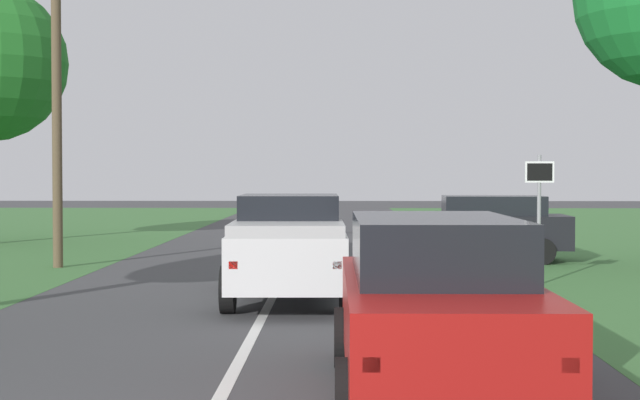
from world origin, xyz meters
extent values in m
plane|color=#424244|center=(0.00, 9.16, 0.00)|extent=(120.00, 120.00, 0.00)
cube|color=#9E1411|center=(2.25, 3.25, 0.81)|extent=(1.92, 4.90, 0.89)
cube|color=black|center=(2.25, 3.49, 1.57)|extent=(1.68, 3.04, 0.62)
cube|color=red|center=(1.49, 0.83, 0.85)|extent=(0.14, 0.06, 0.12)
cube|color=red|center=(3.04, 0.84, 0.85)|extent=(0.14, 0.06, 0.12)
cylinder|color=black|center=(1.30, 4.76, 0.36)|extent=(0.23, 0.72, 0.72)
cylinder|color=black|center=(3.18, 4.77, 0.36)|extent=(0.23, 0.72, 0.72)
cylinder|color=black|center=(1.32, 1.73, 0.36)|extent=(0.23, 0.72, 0.72)
cylinder|color=black|center=(3.20, 1.74, 0.36)|extent=(0.23, 0.72, 0.72)
cube|color=silver|center=(0.34, 10.65, 0.86)|extent=(2.10, 5.34, 0.92)
cube|color=black|center=(0.35, 10.38, 1.63)|extent=(1.79, 2.05, 0.63)
cube|color=#B8B8B8|center=(0.38, 9.01, 1.42)|extent=(1.92, 2.05, 0.20)
cube|color=red|center=(-0.40, 8.01, 0.90)|extent=(0.14, 0.06, 0.12)
cube|color=red|center=(1.21, 8.05, 0.90)|extent=(0.14, 0.06, 0.12)
cylinder|color=black|center=(-0.68, 12.26, 0.40)|extent=(0.26, 0.81, 0.80)
cylinder|color=black|center=(1.29, 12.31, 0.40)|extent=(0.26, 0.81, 0.80)
cylinder|color=black|center=(-0.61, 8.98, 0.40)|extent=(0.26, 0.81, 0.80)
cylinder|color=black|center=(1.37, 9.03, 0.40)|extent=(0.26, 0.81, 0.80)
cylinder|color=brown|center=(-5.67, 16.30, 4.22)|extent=(0.24, 0.24, 8.43)
cylinder|color=gray|center=(5.41, 12.99, 1.35)|extent=(0.08, 0.08, 2.70)
cube|color=white|center=(5.41, 12.96, 2.35)|extent=(0.60, 0.03, 0.44)
cube|color=black|center=(5.41, 12.95, 2.35)|extent=(0.52, 0.01, 0.36)
cube|color=black|center=(5.10, 18.20, 0.78)|extent=(4.38, 1.97, 0.88)
cube|color=black|center=(5.32, 18.19, 1.47)|extent=(2.65, 1.69, 0.51)
cube|color=red|center=(3.00, 19.02, 0.82)|extent=(0.06, 0.14, 0.12)
cube|color=red|center=(2.94, 17.52, 0.82)|extent=(0.06, 0.14, 0.12)
cylinder|color=black|center=(6.47, 19.06, 0.34)|extent=(0.69, 0.24, 0.68)
cylinder|color=black|center=(6.41, 17.24, 0.34)|extent=(0.69, 0.24, 0.68)
cylinder|color=black|center=(3.79, 19.15, 0.34)|extent=(0.69, 0.24, 0.68)
cylinder|color=black|center=(3.73, 17.33, 0.34)|extent=(0.69, 0.24, 0.68)
camera|label=1|loc=(1.23, -6.41, 2.36)|focal=52.27mm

